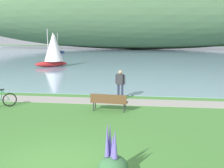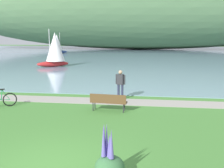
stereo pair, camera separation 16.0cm
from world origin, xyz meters
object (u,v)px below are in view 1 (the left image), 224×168
(person_at_shoreline, at_px, (120,83))
(sailboat_nearest_to_shore, at_px, (53,49))
(park_bench_near_camera, at_px, (109,101))
(sailboat_toward_hillside, at_px, (55,44))

(person_at_shoreline, xyz_separation_m, sailboat_nearest_to_shore, (-9.52, 15.39, 1.15))
(park_bench_near_camera, bearing_deg, sailboat_nearest_to_shore, 117.12)
(person_at_shoreline, distance_m, sailboat_nearest_to_shore, 18.14)
(park_bench_near_camera, relative_size, sailboat_toward_hillside, 0.42)
(person_at_shoreline, relative_size, sailboat_toward_hillside, 0.39)
(sailboat_toward_hillside, bearing_deg, sailboat_nearest_to_shore, -71.17)
(park_bench_near_camera, xyz_separation_m, sailboat_nearest_to_shore, (-9.21, 17.97, 1.61))
(sailboat_nearest_to_shore, height_order, sailboat_toward_hillside, sailboat_nearest_to_shore)
(park_bench_near_camera, height_order, sailboat_toward_hillside, sailboat_toward_hillside)
(person_at_shoreline, height_order, sailboat_nearest_to_shore, sailboat_nearest_to_shore)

